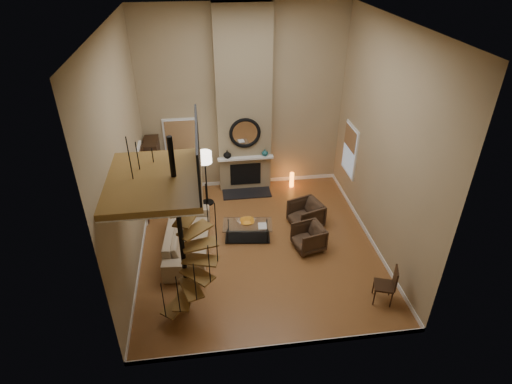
{
  "coord_description": "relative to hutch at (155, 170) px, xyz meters",
  "views": [
    {
      "loc": [
        -1.21,
        -8.55,
        6.99
      ],
      "look_at": [
        0.0,
        0.4,
        1.4
      ],
      "focal_mm": 29.45,
      "sensor_mm": 36.0,
      "label": 1
    }
  ],
  "objects": [
    {
      "name": "side_chair",
      "position": [
        5.28,
        -5.08,
        -0.42
      ],
      "size": [
        0.53,
        0.51,
        0.92
      ],
      "color": "black",
      "rests_on": "ground"
    },
    {
      "name": "mirror_disc",
      "position": [
        2.74,
        0.08,
        1.0
      ],
      "size": [
        0.8,
        0.01,
        0.8
      ],
      "primitive_type": "cylinder",
      "rotation": [
        1.57,
        0.0,
        0.0
      ],
      "color": "white",
      "rests_on": "chimney_breast"
    },
    {
      "name": "right_wall",
      "position": [
        5.74,
        -2.77,
        1.8
      ],
      "size": [
        0.02,
        6.5,
        5.5
      ],
      "primitive_type": "cube",
      "color": "tan",
      "rests_on": "ground"
    },
    {
      "name": "mirror_frame",
      "position": [
        2.74,
        0.07,
        1.0
      ],
      "size": [
        0.94,
        0.1,
        0.94
      ],
      "primitive_type": "torus",
      "rotation": [
        1.57,
        0.0,
        0.0
      ],
      "color": "black",
      "rests_on": "chimney_breast"
    },
    {
      "name": "sofa",
      "position": [
        0.93,
        -2.68,
        -0.55
      ],
      "size": [
        1.21,
        2.64,
        0.75
      ],
      "primitive_type": "imported",
      "rotation": [
        0.0,
        0.0,
        1.49
      ],
      "color": "tan",
      "rests_on": "ground"
    },
    {
      "name": "bowl",
      "position": [
        2.51,
        -2.37,
        -0.45
      ],
      "size": [
        0.38,
        0.38,
        0.09
      ],
      "primitive_type": "imported",
      "color": "orange",
      "rests_on": "coffee_table"
    },
    {
      "name": "armchair_far",
      "position": [
        4.07,
        -3.05,
        -0.6
      ],
      "size": [
        0.87,
        0.86,
        0.67
      ],
      "primitive_type": "imported",
      "rotation": [
        0.0,
        0.0,
        -1.34
      ],
      "color": "#3D2A1C",
      "rests_on": "ground"
    },
    {
      "name": "ground",
      "position": [
        2.74,
        -2.77,
        -0.95
      ],
      "size": [
        6.0,
        6.5,
        0.01
      ],
      "primitive_type": "cube",
      "color": "#A46935",
      "rests_on": "ground"
    },
    {
      "name": "baseboard_front",
      "position": [
        2.74,
        -6.01,
        -0.89
      ],
      "size": [
        6.0,
        0.02,
        0.12
      ],
      "primitive_type": "cube",
      "color": "white",
      "rests_on": "ground"
    },
    {
      "name": "firebox",
      "position": [
        2.74,
        0.09,
        -0.4
      ],
      "size": [
        0.95,
        0.02,
        0.72
      ],
      "primitive_type": "cube",
      "color": "black",
      "rests_on": "chimney_breast"
    },
    {
      "name": "window_back",
      "position": [
        0.84,
        0.45,
        0.67
      ],
      "size": [
        1.02,
        0.06,
        1.52
      ],
      "color": "white",
      "rests_on": "back_wall"
    },
    {
      "name": "spiral_stair",
      "position": [
        0.96,
        -4.56,
        0.83
      ],
      "size": [
        1.47,
        1.47,
        4.06
      ],
      "color": "black",
      "rests_on": "ground"
    },
    {
      "name": "chimney_breast",
      "position": [
        2.74,
        0.29,
        1.8
      ],
      "size": [
        1.6,
        0.38,
        5.5
      ],
      "primitive_type": "cube",
      "color": "#887758",
      "rests_on": "ground"
    },
    {
      "name": "floor_lamp",
      "position": [
        1.51,
        -0.55,
        0.46
      ],
      "size": [
        0.41,
        0.41,
        1.72
      ],
      "color": "black",
      "rests_on": "ground"
    },
    {
      "name": "baseboard_left",
      "position": [
        -0.25,
        -2.77,
        -0.89
      ],
      "size": [
        0.02,
        6.5,
        0.12
      ],
      "primitive_type": "cube",
      "color": "white",
      "rests_on": "ground"
    },
    {
      "name": "entry_door",
      "position": [
        -0.21,
        -0.97,
        0.1
      ],
      "size": [
        0.1,
        1.05,
        2.16
      ],
      "color": "white",
      "rests_on": "ground"
    },
    {
      "name": "baseboard_back",
      "position": [
        2.74,
        0.47,
        -0.89
      ],
      "size": [
        6.0,
        0.02,
        0.12
      ],
      "primitive_type": "cube",
      "color": "white",
      "rests_on": "ground"
    },
    {
      "name": "left_wall",
      "position": [
        -0.26,
        -2.77,
        1.8
      ],
      "size": [
        0.02,
        6.5,
        5.5
      ],
      "primitive_type": "cube",
      "color": "tan",
      "rests_on": "ground"
    },
    {
      "name": "front_wall",
      "position": [
        2.74,
        -6.02,
        1.8
      ],
      "size": [
        6.0,
        0.02,
        5.5
      ],
      "primitive_type": "cube",
      "color": "tan",
      "rests_on": "ground"
    },
    {
      "name": "hutch",
      "position": [
        0.0,
        0.0,
        0.0
      ],
      "size": [
        0.4,
        0.86,
        1.92
      ],
      "primitive_type": "cube",
      "color": "black",
      "rests_on": "ground"
    },
    {
      "name": "book",
      "position": [
        2.86,
        -2.57,
        -0.49
      ],
      "size": [
        0.25,
        0.32,
        0.03
      ],
      "primitive_type": "imported",
      "rotation": [
        0.0,
        0.0,
        -0.08
      ],
      "color": "gray",
      "rests_on": "coffee_table"
    },
    {
      "name": "coffee_table",
      "position": [
        2.51,
        -2.42,
        -0.67
      ],
      "size": [
        1.36,
        0.8,
        0.47
      ],
      "color": "silver",
      "rests_on": "ground"
    },
    {
      "name": "mantel",
      "position": [
        2.74,
        0.01,
        0.2
      ],
      "size": [
        1.7,
        0.18,
        0.06
      ],
      "primitive_type": "cube",
      "color": "white",
      "rests_on": "chimney_breast"
    },
    {
      "name": "ceiling",
      "position": [
        2.74,
        -2.77,
        4.54
      ],
      "size": [
        6.0,
        6.5,
        0.01
      ],
      "primitive_type": "cube",
      "color": "silver",
      "rests_on": "back_wall"
    },
    {
      "name": "vase_left",
      "position": [
        2.19,
        0.05,
        0.35
      ],
      "size": [
        0.24,
        0.24,
        0.25
      ],
      "primitive_type": "imported",
      "color": "black",
      "rests_on": "mantel"
    },
    {
      "name": "vase_right",
      "position": [
        3.34,
        0.05,
        0.33
      ],
      "size": [
        0.2,
        0.2,
        0.21
      ],
      "primitive_type": "imported",
      "color": "#174D52",
      "rests_on": "mantel"
    },
    {
      "name": "baseboard_right",
      "position": [
        5.73,
        -2.77,
        -0.89
      ],
      "size": [
        0.02,
        6.5,
        0.12
      ],
      "primitive_type": "cube",
      "color": "white",
      "rests_on": "ground"
    },
    {
      "name": "loft",
      "position": [
        0.7,
        -4.57,
        2.29
      ],
      "size": [
        1.7,
        2.2,
        1.09
      ],
      "color": "olive",
      "rests_on": "left_wall"
    },
    {
      "name": "back_wall",
      "position": [
        2.74,
        0.48,
        1.8
      ],
      "size": [
        6.0,
        0.02,
        5.5
      ],
      "primitive_type": "cube",
      "color": "tan",
      "rests_on": "ground"
    },
    {
      "name": "window_right",
      "position": [
        5.72,
        -0.77,
        0.68
      ],
      "size": [
        0.06,
        1.02,
        1.52
      ],
      "color": "white",
      "rests_on": "right_wall"
    },
    {
      "name": "accent_lamp",
      "position": [
        4.23,
        0.06,
        -0.7
      ],
      "size": [
        0.14,
        0.14,
        0.49
      ],
      "primitive_type": "cylinder",
      "color": "orange",
      "rests_on": "ground"
    },
    {
      "name": "armchair_near",
      "position": [
        4.25,
        -2.03,
        -0.6
      ],
      "size": [
        1.03,
        1.02,
        0.75
      ],
      "primitive_type": "imported",
      "rotation": [
        0.0,
        0.0,
        -1.25
      ],
      "color": "#3D2A1C",
      "rests_on": "ground"
    },
    {
      "name": "hearth",
      "position": [
        2.74,
        -0.2,
        -0.93
      ],
      "size": [
        1.5,
        0.6,
        0.04
      ],
      "primitive_type": "cube",
      "color": "black",
      "rests_on": "ground"
    }
  ]
}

